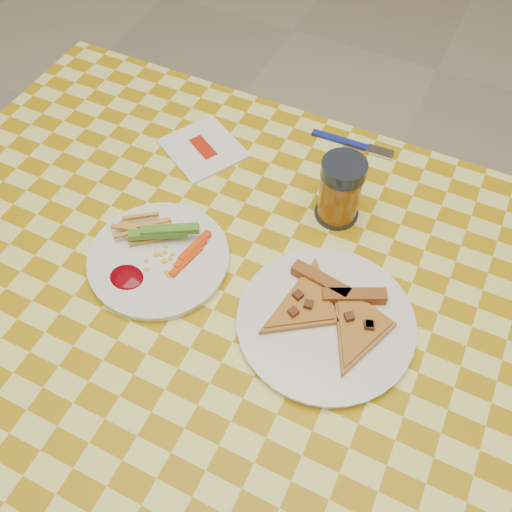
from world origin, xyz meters
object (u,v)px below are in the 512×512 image
at_px(table, 254,328).
at_px(drink_glass, 340,191).
at_px(plate_right, 325,323).
at_px(plate_left, 159,259).

distance_m(table, drink_glass, 0.26).
distance_m(plate_right, drink_glass, 0.22).
bearing_deg(plate_left, plate_right, 1.62).
height_order(table, plate_left, plate_left).
relative_size(table, plate_right, 4.97).
relative_size(table, plate_left, 5.82).
relative_size(plate_left, plate_right, 0.85).
bearing_deg(drink_glass, plate_right, -73.29).
bearing_deg(table, drink_glass, 77.74).
height_order(table, plate_right, plate_right).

